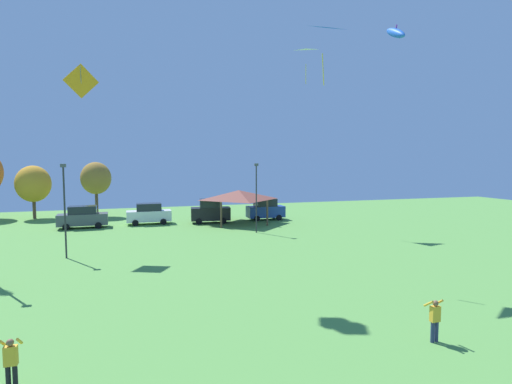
{
  "coord_description": "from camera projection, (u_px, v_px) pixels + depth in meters",
  "views": [
    {
      "loc": [
        -2.5,
        0.39,
        6.74
      ],
      "look_at": [
        1.99,
        14.96,
        5.56
      ],
      "focal_mm": 28.0,
      "sensor_mm": 36.0,
      "label": 1
    }
  ],
  "objects": [
    {
      "name": "light_post_2",
      "position": [
        65.0,
        206.0,
        27.46
      ],
      "size": [
        0.36,
        0.2,
        6.55
      ],
      "color": "#2D2D33",
      "rests_on": "ground"
    },
    {
      "name": "kite_flying_4",
      "position": [
        396.0,
        33.0,
        32.8
      ],
      "size": [
        1.19,
        3.25,
        1.94
      ],
      "color": "blue"
    },
    {
      "name": "light_post_0",
      "position": [
        256.0,
        194.0,
        37.34
      ],
      "size": [
        0.36,
        0.2,
        6.52
      ],
      "color": "#2D2D33",
      "rests_on": "ground"
    },
    {
      "name": "parked_car_third_from_left",
      "position": [
        211.0,
        211.0,
        43.44
      ],
      "size": [
        4.39,
        2.32,
        2.64
      ],
      "rotation": [
        0.0,
        0.0,
        -0.12
      ],
      "color": "black",
      "rests_on": "ground"
    },
    {
      "name": "kite_flying_1",
      "position": [
        319.0,
        40.0,
        24.18
      ],
      "size": [
        1.97,
        1.47,
        3.16
      ],
      "color": "blue"
    },
    {
      "name": "treeline_tree_3",
      "position": [
        96.0,
        178.0,
        48.26
      ],
      "size": [
        3.54,
        3.54,
        6.62
      ],
      "color": "brown",
      "rests_on": "ground"
    },
    {
      "name": "parked_car_rightmost_in_row",
      "position": [
        266.0,
        209.0,
        45.75
      ],
      "size": [
        4.24,
        2.05,
        2.45
      ],
      "rotation": [
        0.0,
        0.0,
        0.0
      ],
      "color": "#234299",
      "rests_on": "ground"
    },
    {
      "name": "parked_car_leftmost",
      "position": [
        83.0,
        217.0,
        40.13
      ],
      "size": [
        4.8,
        2.18,
        2.24
      ],
      "rotation": [
        0.0,
        0.0,
        0.04
      ],
      "color": "#4C5156",
      "rests_on": "ground"
    },
    {
      "name": "treeline_tree_2",
      "position": [
        33.0,
        184.0,
        46.44
      ],
      "size": [
        3.86,
        3.86,
        6.21
      ],
      "color": "brown",
      "rests_on": "ground"
    },
    {
      "name": "kite_flying_2",
      "position": [
        306.0,
        57.0,
        38.42
      ],
      "size": [
        2.29,
        2.02,
        2.67
      ],
      "color": "white"
    },
    {
      "name": "kite_flying_6",
      "position": [
        81.0,
        81.0,
        29.79
      ],
      "size": [
        2.47,
        0.74,
        2.48
      ],
      "color": "orange"
    },
    {
      "name": "person_standing_near_foreground",
      "position": [
        435.0,
        318.0,
        14.82
      ],
      "size": [
        0.52,
        0.48,
        1.64
      ],
      "rotation": [
        0.0,
        0.0,
        -0.08
      ],
      "color": "navy",
      "rests_on": "ground"
    },
    {
      "name": "parked_car_second_from_left",
      "position": [
        149.0,
        214.0,
        42.61
      ],
      "size": [
        4.62,
        2.0,
        2.24
      ],
      "rotation": [
        0.0,
        0.0,
        0.01
      ],
      "color": "silver",
      "rests_on": "ground"
    },
    {
      "name": "person_standing_far_right",
      "position": [
        11.0,
        361.0,
        11.67
      ],
      "size": [
        0.52,
        0.47,
        1.61
      ],
      "rotation": [
        0.0,
        0.0,
        0.24
      ],
      "color": "black",
      "rests_on": "ground"
    },
    {
      "name": "park_pavilion",
      "position": [
        239.0,
        195.0,
        43.04
      ],
      "size": [
        6.36,
        6.14,
        3.6
      ],
      "color": "brown",
      "rests_on": "ground"
    }
  ]
}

